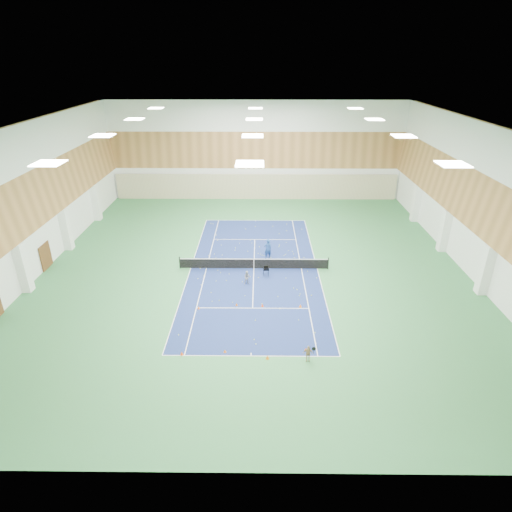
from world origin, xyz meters
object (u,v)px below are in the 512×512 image
at_px(coach, 268,249).
at_px(child_court, 247,278).
at_px(tennis_net, 254,263).
at_px(child_apron, 308,353).
at_px(ball_cart, 266,271).

relative_size(coach, child_court, 1.65).
bearing_deg(tennis_net, child_apron, -74.33).
height_order(child_court, child_apron, child_court).
relative_size(tennis_net, child_apron, 11.97).
xyz_separation_m(coach, child_court, (-1.70, -4.81, -0.38)).
bearing_deg(child_court, ball_cart, 33.77).
height_order(tennis_net, ball_cart, tennis_net).
height_order(tennis_net, child_court, child_court).
xyz_separation_m(tennis_net, coach, (1.22, 2.05, 0.41)).
distance_m(tennis_net, ball_cart, 1.66).
distance_m(tennis_net, child_apron, 12.74).
xyz_separation_m(coach, ball_cart, (-0.18, -3.35, -0.55)).
relative_size(child_court, ball_cart, 1.41).
bearing_deg(child_court, tennis_net, 69.86).
height_order(coach, child_apron, coach).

